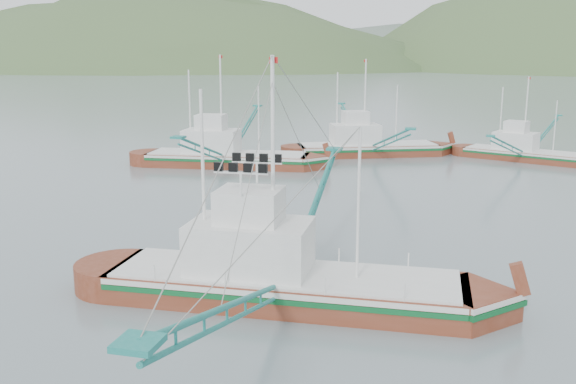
% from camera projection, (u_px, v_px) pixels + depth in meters
% --- Properties ---
extents(ground, '(1200.00, 1200.00, 0.00)m').
position_uv_depth(ground, '(258.00, 280.00, 31.98)').
color(ground, slate).
rests_on(ground, ground).
extents(main_boat, '(16.31, 29.32, 11.86)m').
position_uv_depth(main_boat, '(279.00, 266.00, 28.87)').
color(main_boat, maroon).
rests_on(main_boat, ground).
extents(bg_boat_right, '(12.99, 21.96, 9.27)m').
position_uv_depth(bg_boat_right, '(527.00, 143.00, 66.12)').
color(bg_boat_right, maroon).
rests_on(bg_boat_right, ground).
extents(bg_boat_left, '(16.19, 28.70, 11.64)m').
position_uv_depth(bg_boat_left, '(225.00, 150.00, 62.99)').
color(bg_boat_left, maroon).
rests_on(bg_boat_left, ground).
extents(bg_boat_far, '(15.55, 26.27, 11.11)m').
position_uv_depth(bg_boat_far, '(368.00, 135.00, 69.25)').
color(bg_boat_far, maroon).
rests_on(bg_boat_far, ground).
extents(headland_left, '(448.00, 308.00, 210.00)m').
position_uv_depth(headland_left, '(156.00, 68.00, 416.27)').
color(headland_left, '#405C2F').
rests_on(headland_left, ground).
extents(ridge_distant, '(960.00, 400.00, 240.00)m').
position_uv_depth(ridge_distant, '(482.00, 64.00, 554.01)').
color(ridge_distant, slate).
rests_on(ridge_distant, ground).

